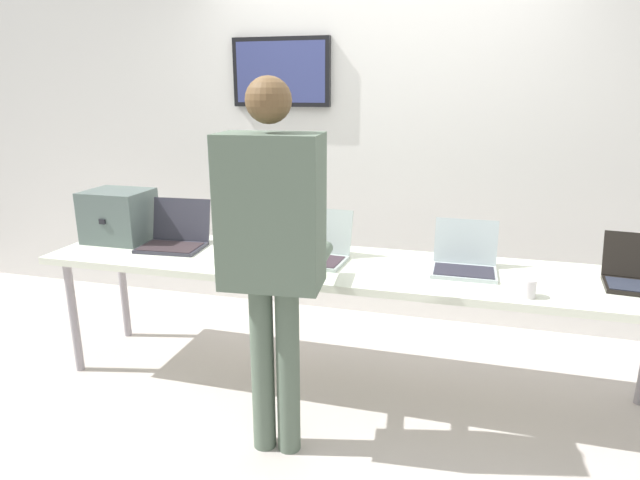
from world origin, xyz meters
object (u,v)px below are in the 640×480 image
at_px(workbench, 345,272).
at_px(laptop_station_1, 314,249).
at_px(laptop_station_2, 464,260).
at_px(person, 272,238).
at_px(laptop_station_0, 175,237).
at_px(coffee_mug, 528,288).
at_px(equipment_box, 119,216).

relative_size(workbench, laptop_station_1, 8.55).
height_order(laptop_station_2, person, person).
xyz_separation_m(laptop_station_0, coffee_mug, (2.00, -0.31, -0.02)).
relative_size(equipment_box, person, 0.22).
bearing_deg(coffee_mug, person, -161.56).
bearing_deg(coffee_mug, equipment_box, 171.94).
distance_m(equipment_box, person, 1.49).
bearing_deg(laptop_station_1, coffee_mug, -14.59).
xyz_separation_m(workbench, coffee_mug, (0.92, -0.25, 0.09)).
bearing_deg(person, laptop_station_0, 142.57).
height_order(laptop_station_1, laptop_station_2, laptop_station_1).
height_order(workbench, laptop_station_1, laptop_station_1).
height_order(equipment_box, coffee_mug, equipment_box).
height_order(laptop_station_1, person, person).
bearing_deg(equipment_box, workbench, -3.51).
relative_size(laptop_station_1, person, 0.23).
bearing_deg(coffee_mug, workbench, 164.82).
distance_m(person, coffee_mug, 1.20).
bearing_deg(equipment_box, person, -28.82).
bearing_deg(equipment_box, laptop_station_0, -4.74).
bearing_deg(person, workbench, 72.76).
height_order(equipment_box, laptop_station_2, equipment_box).
bearing_deg(laptop_station_2, person, -140.64).
distance_m(laptop_station_1, laptop_station_2, 0.83).
xyz_separation_m(laptop_station_2, coffee_mug, (0.29, -0.31, -0.02)).
xyz_separation_m(laptop_station_1, person, (-0.00, -0.66, 0.24)).
bearing_deg(workbench, coffee_mug, -15.18).
distance_m(laptop_station_1, person, 0.70).
xyz_separation_m(laptop_station_1, laptop_station_2, (0.82, 0.02, -0.00)).
bearing_deg(laptop_station_2, coffee_mug, -46.82).
bearing_deg(laptop_station_0, coffee_mug, -8.73).
bearing_deg(laptop_station_2, equipment_box, 179.06).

